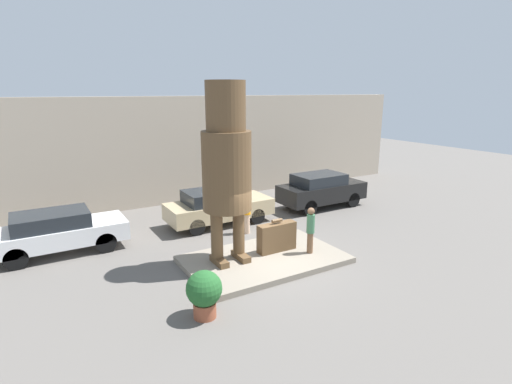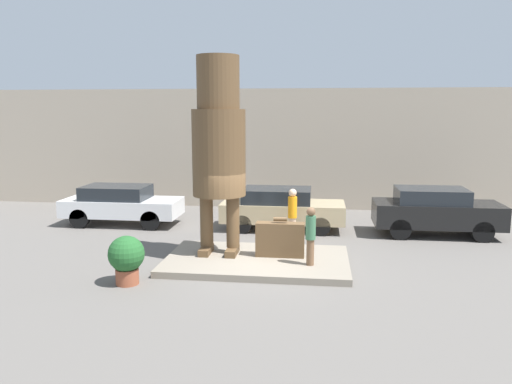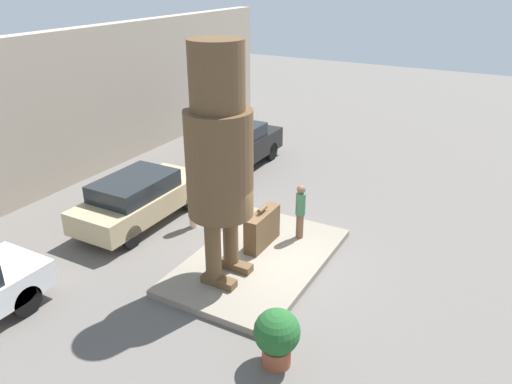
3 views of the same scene
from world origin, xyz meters
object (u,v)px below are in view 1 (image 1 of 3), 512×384
parked_car_white (57,231)px  giant_suitcase (277,237)px  statue_figure (227,160)px  parked_car_black (321,189)px  worker_hivis (247,210)px  planter_pot (204,292)px  tourist (311,228)px  parked_car_tan (218,206)px

parked_car_white → giant_suitcase: bearing=-32.4°
statue_figure → giant_suitcase: statue_figure is taller
giant_suitcase → parked_car_black: bearing=36.9°
parked_car_white → worker_hivis: size_ratio=2.50×
worker_hivis → parked_car_white: bearing=166.3°
planter_pot → parked_car_white: bearing=113.3°
statue_figure → tourist: statue_figure is taller
parked_car_white → parked_car_tan: bearing=-0.2°
worker_hivis → parked_car_black: bearing=15.7°
tourist → worker_hivis: bearing=101.7°
planter_pot → worker_hivis: 6.00m
parked_car_black → giant_suitcase: bearing=-143.1°
giant_suitcase → parked_car_tan: size_ratio=0.31×
parked_car_white → parked_car_tan: parked_car_tan is taller
statue_figure → worker_hivis: 3.87m
tourist → worker_hivis: 3.18m
tourist → parked_car_black: size_ratio=0.37×
giant_suitcase → planter_pot: giant_suitcase is taller
parked_car_black → planter_pot: size_ratio=3.46×
tourist → planter_pot: bearing=-161.0°
planter_pot → worker_hivis: (3.80, 4.64, 0.26)m
giant_suitcase → parked_car_white: parked_car_white is taller
parked_car_white → tourist: bearing=-33.4°
tourist → parked_car_black: (4.14, 4.45, -0.17)m
statue_figure → parked_car_white: 6.48m
parked_car_white → parked_car_black: size_ratio=1.03×
worker_hivis → statue_figure: bearing=-130.7°
parked_car_tan → tourist: bearing=-76.5°
parked_car_tan → parked_car_black: (5.26, -0.22, 0.07)m
giant_suitcase → parked_car_tan: 3.97m
giant_suitcase → worker_hivis: size_ratio=0.78×
parked_car_black → planter_pot: (-8.58, -5.98, -0.19)m
giant_suitcase → parked_car_white: 7.42m
parked_car_tan → parked_car_black: size_ratio=1.04×
parked_car_white → parked_car_tan: (6.00, -0.02, -0.00)m
giant_suitcase → parked_car_tan: parked_car_tan is taller
parked_car_tan → planter_pot: 7.03m
worker_hivis → planter_pot: bearing=-129.3°
parked_car_tan → worker_hivis: size_ratio=2.52×
statue_figure → giant_suitcase: (1.74, -0.14, -2.74)m
parked_car_black → parked_car_white: bearing=178.8°
tourist → planter_pot: size_ratio=1.28×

